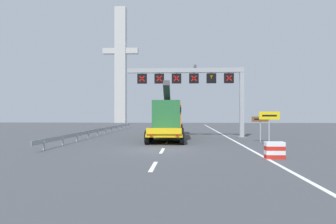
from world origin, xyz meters
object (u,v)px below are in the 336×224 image
object	(u,v)px
heavy_haul_truck_yellow	(168,118)
exit_sign_yellow	(269,120)
crash_barrier_striped	(275,150)
overhead_lane_gantry	(199,81)
tourist_info_sign_brown	(261,123)
bridge_pylon_distant	(121,64)

from	to	relation	value
heavy_haul_truck_yellow	exit_sign_yellow	bearing A→B (deg)	-44.49
heavy_haul_truck_yellow	crash_barrier_striped	xyz separation A→B (m)	(6.37, -14.14, -1.54)
crash_barrier_striped	overhead_lane_gantry	bearing A→B (deg)	103.41
tourist_info_sign_brown	bridge_pylon_distant	size ratio (longest dim) A/B	0.07
heavy_haul_truck_yellow	crash_barrier_striped	bearing A→B (deg)	-65.74
tourist_info_sign_brown	bridge_pylon_distant	xyz separation A→B (m)	(-22.53, 50.03, 13.53)
heavy_haul_truck_yellow	tourist_info_sign_brown	bearing A→B (deg)	-31.22
exit_sign_yellow	crash_barrier_striped	size ratio (longest dim) A/B	2.53
exit_sign_yellow	tourist_info_sign_brown	distance (m)	2.93
exit_sign_yellow	tourist_info_sign_brown	bearing A→B (deg)	87.91
overhead_lane_gantry	tourist_info_sign_brown	distance (m)	7.79
exit_sign_yellow	bridge_pylon_distant	world-z (taller)	bridge_pylon_distant
bridge_pylon_distant	heavy_haul_truck_yellow	bearing A→B (deg)	-72.19
overhead_lane_gantry	tourist_info_sign_brown	xyz separation A→B (m)	(4.93, -4.49, -4.04)
overhead_lane_gantry	bridge_pylon_distant	size ratio (longest dim) A/B	0.40
heavy_haul_truck_yellow	exit_sign_yellow	xyz separation A→B (m)	(7.91, -7.77, -0.05)
exit_sign_yellow	tourist_info_sign_brown	world-z (taller)	exit_sign_yellow
overhead_lane_gantry	crash_barrier_striped	size ratio (longest dim) A/B	11.79
overhead_lane_gantry	heavy_haul_truck_yellow	bearing A→B (deg)	173.19
exit_sign_yellow	bridge_pylon_distant	xyz separation A→B (m)	(-22.42, 52.94, 13.22)
heavy_haul_truck_yellow	overhead_lane_gantry	bearing A→B (deg)	-6.81
overhead_lane_gantry	bridge_pylon_distant	xyz separation A→B (m)	(-17.60, 45.54, 9.49)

